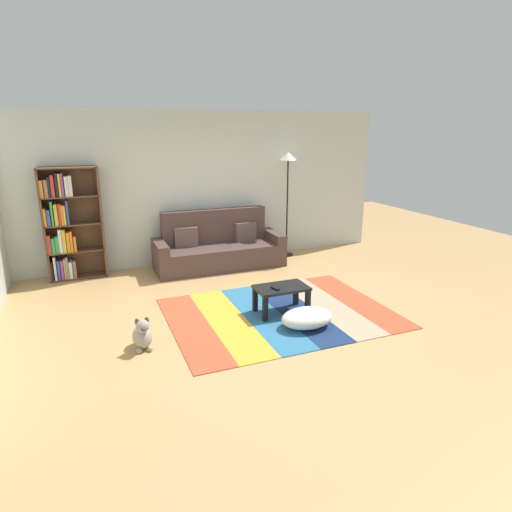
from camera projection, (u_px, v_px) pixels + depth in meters
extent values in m
plane|color=tan|center=(262.00, 307.00, 6.05)|extent=(14.00, 14.00, 0.00)
cube|color=silver|center=(208.00, 188.00, 7.94)|extent=(6.80, 0.10, 2.70)
cube|color=#C64C2D|center=(191.00, 328.00, 5.41)|extent=(0.48, 2.19, 0.01)
cube|color=gold|center=(228.00, 322.00, 5.58)|extent=(0.48, 2.19, 0.01)
cube|color=teal|center=(263.00, 316.00, 5.76)|extent=(0.48, 2.19, 0.01)
cube|color=navy|center=(296.00, 310.00, 5.93)|extent=(0.48, 2.19, 0.01)
cube|color=tan|center=(326.00, 305.00, 6.10)|extent=(0.48, 2.19, 0.01)
cube|color=#C64C2D|center=(355.00, 300.00, 6.28)|extent=(0.48, 2.19, 0.01)
cube|color=#4C3833|center=(220.00, 257.00, 7.73)|extent=(1.90, 0.80, 0.40)
cube|color=#4C3833|center=(214.00, 226.00, 7.86)|extent=(1.90, 0.20, 0.60)
cube|color=#4C3833|center=(161.00, 259.00, 7.33)|extent=(0.18, 0.80, 0.56)
cube|color=#4C3833|center=(273.00, 246.00, 8.08)|extent=(0.18, 0.80, 0.56)
cube|color=brown|center=(186.00, 237.00, 7.59)|extent=(0.42, 0.19, 0.36)
cube|color=brown|center=(245.00, 232.00, 7.99)|extent=(0.42, 0.19, 0.36)
cube|color=brown|center=(44.00, 226.00, 6.84)|extent=(0.04, 0.28, 1.82)
cube|color=brown|center=(102.00, 222.00, 7.16)|extent=(0.04, 0.28, 1.82)
cube|color=brown|center=(73.00, 222.00, 7.12)|extent=(0.90, 0.01, 1.82)
cube|color=brown|center=(80.00, 276.00, 7.25)|extent=(0.86, 0.28, 0.02)
cube|color=brown|center=(77.00, 251.00, 7.13)|extent=(0.86, 0.28, 0.02)
cube|color=brown|center=(73.00, 224.00, 7.00)|extent=(0.86, 0.28, 0.02)
cube|color=brown|center=(70.00, 196.00, 6.88)|extent=(0.86, 0.28, 0.02)
cube|color=brown|center=(67.00, 168.00, 6.75)|extent=(0.86, 0.28, 0.02)
cube|color=black|center=(52.00, 271.00, 7.03)|extent=(0.03, 0.18, 0.30)
cube|color=silver|center=(55.00, 268.00, 7.05)|extent=(0.04, 0.21, 0.38)
cube|color=#334CB2|center=(59.00, 269.00, 7.09)|extent=(0.04, 0.26, 0.32)
cube|color=purple|center=(62.00, 269.00, 7.11)|extent=(0.04, 0.26, 0.31)
cube|color=orange|center=(65.00, 268.00, 7.09)|extent=(0.03, 0.18, 0.33)
cube|color=#668C99|center=(67.00, 267.00, 7.12)|extent=(0.04, 0.23, 0.36)
cube|color=silver|center=(71.00, 269.00, 7.16)|extent=(0.05, 0.25, 0.27)
cube|color=#8C6647|center=(75.00, 268.00, 7.16)|extent=(0.05, 0.20, 0.29)
cube|color=red|center=(49.00, 244.00, 6.94)|extent=(0.05, 0.25, 0.30)
cube|color=green|center=(54.00, 245.00, 6.96)|extent=(0.05, 0.23, 0.25)
cube|color=green|center=(57.00, 244.00, 6.98)|extent=(0.05, 0.25, 0.27)
cube|color=silver|center=(61.00, 240.00, 6.99)|extent=(0.05, 0.26, 0.38)
cube|color=gold|center=(64.00, 240.00, 7.00)|extent=(0.05, 0.24, 0.37)
cube|color=orange|center=(68.00, 242.00, 7.00)|extent=(0.05, 0.18, 0.32)
cube|color=orange|center=(71.00, 241.00, 7.05)|extent=(0.04, 0.24, 0.33)
cube|color=orange|center=(75.00, 243.00, 7.05)|extent=(0.04, 0.19, 0.25)
cube|color=orange|center=(45.00, 217.00, 6.79)|extent=(0.04, 0.19, 0.28)
cube|color=#334CB2|center=(49.00, 218.00, 6.81)|extent=(0.05, 0.19, 0.25)
cube|color=green|center=(52.00, 213.00, 6.83)|extent=(0.03, 0.24, 0.38)
cube|color=gold|center=(56.00, 214.00, 6.85)|extent=(0.05, 0.22, 0.33)
cube|color=red|center=(60.00, 214.00, 6.86)|extent=(0.03, 0.21, 0.34)
cube|color=orange|center=(62.00, 214.00, 6.90)|extent=(0.03, 0.25, 0.32)
cube|color=gold|center=(65.00, 215.00, 6.87)|extent=(0.03, 0.17, 0.31)
cube|color=#334CB2|center=(67.00, 212.00, 6.88)|extent=(0.03, 0.16, 0.38)
cube|color=orange|center=(41.00, 189.00, 6.68)|extent=(0.05, 0.22, 0.27)
cube|color=#8C6647|center=(46.00, 188.00, 6.71)|extent=(0.05, 0.24, 0.27)
cube|color=black|center=(49.00, 187.00, 6.72)|extent=(0.04, 0.24, 0.31)
cube|color=red|center=(52.00, 186.00, 6.70)|extent=(0.05, 0.16, 0.34)
cube|color=black|center=(57.00, 185.00, 6.76)|extent=(0.04, 0.26, 0.37)
cube|color=gold|center=(60.00, 185.00, 6.76)|extent=(0.03, 0.23, 0.35)
cube|color=purple|center=(62.00, 185.00, 6.75)|extent=(0.03, 0.17, 0.36)
cube|color=silver|center=(66.00, 186.00, 6.78)|extent=(0.05, 0.18, 0.31)
cube|color=silver|center=(70.00, 186.00, 6.80)|extent=(0.05, 0.18, 0.32)
cube|color=black|center=(281.00, 288.00, 5.76)|extent=(0.69, 0.43, 0.04)
cube|color=black|center=(265.00, 309.00, 5.55)|extent=(0.06, 0.06, 0.33)
cube|color=black|center=(308.00, 302.00, 5.77)|extent=(0.06, 0.06, 0.33)
cube|color=black|center=(255.00, 299.00, 5.86)|extent=(0.06, 0.06, 0.33)
cube|color=black|center=(296.00, 293.00, 6.08)|extent=(0.06, 0.06, 0.33)
ellipsoid|color=white|center=(307.00, 318.00, 5.40)|extent=(0.66, 0.47, 0.24)
ellipsoid|color=#9E998E|center=(142.00, 337.00, 4.91)|extent=(0.22, 0.30, 0.26)
sphere|color=#9E998E|center=(142.00, 326.00, 4.77)|extent=(0.15, 0.15, 0.15)
ellipsoid|color=#474440|center=(143.00, 329.00, 4.71)|extent=(0.06, 0.07, 0.05)
ellipsoid|color=#474440|center=(137.00, 322.00, 4.75)|extent=(0.05, 0.04, 0.08)
ellipsoid|color=#474440|center=(147.00, 320.00, 4.79)|extent=(0.05, 0.04, 0.08)
sphere|color=#9E998E|center=(139.00, 351.00, 4.79)|extent=(0.06, 0.06, 0.06)
sphere|color=#9E998E|center=(150.00, 349.00, 4.84)|extent=(0.06, 0.06, 0.06)
cylinder|color=black|center=(286.00, 254.00, 8.53)|extent=(0.26, 0.26, 0.02)
cylinder|color=black|center=(287.00, 208.00, 8.28)|extent=(0.03, 0.03, 1.80)
cone|color=white|center=(288.00, 156.00, 8.00)|extent=(0.32, 0.32, 0.14)
cube|color=black|center=(275.00, 288.00, 5.67)|extent=(0.07, 0.16, 0.02)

